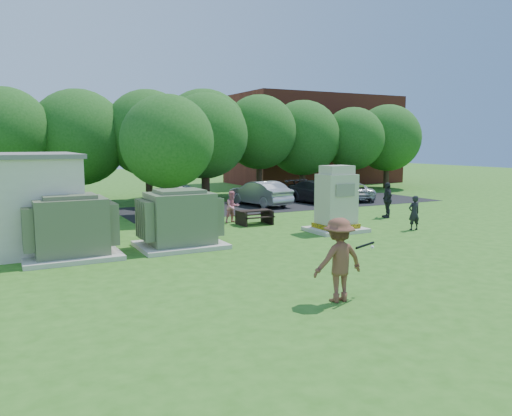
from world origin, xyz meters
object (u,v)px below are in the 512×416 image
car_silver_b (351,191)px  car_dark (320,192)px  generator_cabinet (336,203)px  transformer_left (70,228)px  picnic_table (254,215)px  transformer_right (180,220)px  car_white (180,196)px  batter (339,260)px  person_by_generator (414,213)px  car_silver_a (260,193)px  person_walking_right (387,200)px  person_at_picnic (232,207)px

car_silver_b → car_dark: bearing=29.8°
generator_cabinet → car_silver_b: 12.01m
transformer_left → car_dark: 17.72m
picnic_table → transformer_left: bearing=-158.9°
transformer_right → car_white: size_ratio=0.68×
generator_cabinet → batter: size_ratio=1.40×
person_by_generator → car_white: car_white is taller
generator_cabinet → batter: bearing=-126.2°
transformer_right → car_white: bearing=71.2°
transformer_left → car_silver_a: size_ratio=0.67×
transformer_left → person_walking_right: bearing=7.6°
car_white → car_silver_a: 4.86m
car_silver_b → car_silver_a: bearing=16.8°
transformer_left → generator_cabinet: (10.57, 0.03, 0.25)m
car_white → car_silver_a: bearing=-12.8°
batter → person_walking_right: (10.19, 9.65, -0.11)m
transformer_right → car_white: (3.27, 9.58, -0.22)m
generator_cabinet → picnic_table: size_ratio=1.80×
person_at_picnic → car_silver_a: size_ratio=0.33×
picnic_table → car_white: 6.52m
picnic_table → car_white: size_ratio=0.35×
picnic_table → car_silver_a: car_silver_a is taller
person_walking_right → car_silver_b: (3.29, 7.03, -0.31)m
picnic_table → car_dark: bearing=36.0°
batter → car_white: bearing=-95.2°
transformer_right → generator_cabinet: size_ratio=1.08×
person_walking_right → transformer_left: bearing=-59.4°
generator_cabinet → car_silver_b: (7.90, 9.03, -0.64)m
person_walking_right → car_white: person_walking_right is taller
person_at_picnic → car_white: bearing=89.0°
person_by_generator → car_silver_a: person_by_generator is taller
transformer_left → car_white: size_ratio=0.68×
car_silver_b → batter: bearing=69.4°
transformer_right → batter: 7.73m
transformer_right → person_at_picnic: (3.97, 4.15, -0.23)m
person_by_generator → generator_cabinet: bearing=-14.8°
transformer_left → car_white: bearing=54.0°
car_white → batter: bearing=-105.3°
transformer_left → batter: transformer_left is taller
car_silver_a → person_at_picnic: bearing=41.5°
car_white → car_dark: size_ratio=0.92×
generator_cabinet → person_by_generator: 3.44m
transformer_left → batter: 9.11m
batter → person_walking_right: 14.04m
batter → car_white: (1.98, 17.20, -0.24)m
transformer_left → generator_cabinet: generator_cabinet is taller
transformer_right → picnic_table: 5.67m
transformer_right → person_by_generator: 10.11m
transformer_left → picnic_table: size_ratio=1.94×
person_walking_right → car_silver_a: 7.96m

